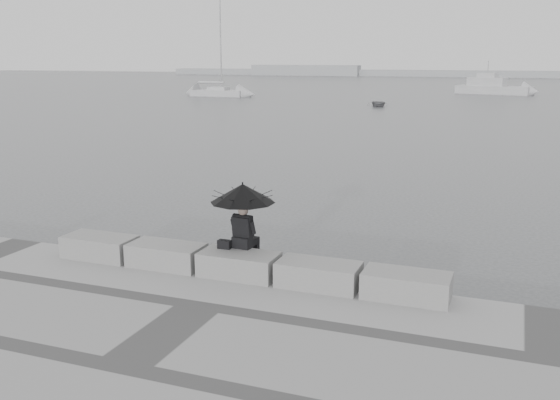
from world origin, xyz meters
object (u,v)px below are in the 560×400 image
at_px(dinghy, 378,103).
at_px(seated_person, 243,199).
at_px(motor_cruiser, 494,87).
at_px(sailboat_left, 219,92).

bearing_deg(dinghy, seated_person, -96.83).
distance_m(seated_person, motor_cruiser, 78.58).
bearing_deg(sailboat_left, dinghy, -20.53).
relative_size(seated_person, motor_cruiser, 0.14).
height_order(sailboat_left, dinghy, sailboat_left).
bearing_deg(motor_cruiser, sailboat_left, -135.07).
height_order(seated_person, dinghy, seated_person).
xyz_separation_m(seated_person, motor_cruiser, (1.74, 78.55, -1.14)).
distance_m(sailboat_left, motor_cruiser, 37.01).
height_order(seated_person, motor_cruiser, motor_cruiser).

